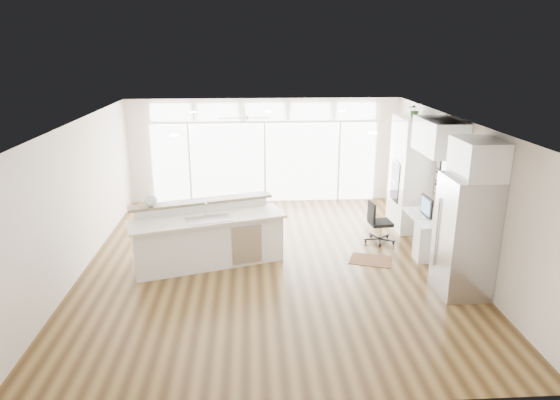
{
  "coord_description": "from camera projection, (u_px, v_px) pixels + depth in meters",
  "views": [
    {
      "loc": [
        -0.38,
        -8.76,
        4.01
      ],
      "look_at": [
        0.19,
        0.6,
        1.07
      ],
      "focal_mm": 32.0,
      "sensor_mm": 36.0,
      "label": 1
    }
  ],
  "objects": [
    {
      "name": "floor",
      "position": [
        272.0,
        263.0,
        9.57
      ],
      "size": [
        7.0,
        8.0,
        0.02
      ],
      "primitive_type": "cube",
      "color": "#432D14",
      "rests_on": "ground"
    },
    {
      "name": "potted_plant",
      "position": [
        415.0,
        111.0,
        10.68
      ],
      "size": [
        0.33,
        0.35,
        0.25
      ],
      "primitive_type": "imported",
      "rotation": [
        0.0,
        0.0,
        -0.11
      ],
      "color": "#2F632A",
      "rests_on": "oven_cabinet"
    },
    {
      "name": "wall_left",
      "position": [
        77.0,
        199.0,
        8.96
      ],
      "size": [
        0.04,
        8.0,
        2.7
      ],
      "primitive_type": "cube",
      "color": "silver",
      "rests_on": "floor"
    },
    {
      "name": "fridge_cabinet",
      "position": [
        478.0,
        158.0,
        7.78
      ],
      "size": [
        0.64,
        0.9,
        0.6
      ],
      "primitive_type": "cube",
      "color": "white",
      "rests_on": "wall_right"
    },
    {
      "name": "rug",
      "position": [
        371.0,
        260.0,
        9.66
      ],
      "size": [
        0.94,
        0.81,
        0.01
      ],
      "primitive_type": "cube",
      "rotation": [
        0.0,
        0.0,
        -0.35
      ],
      "color": "#3B2012",
      "rests_on": "floor"
    },
    {
      "name": "wall_back",
      "position": [
        265.0,
        151.0,
        12.97
      ],
      "size": [
        7.0,
        0.04,
        2.7
      ],
      "primitive_type": "cube",
      "color": "silver",
      "rests_on": "floor"
    },
    {
      "name": "wall_front",
      "position": [
        289.0,
        303.0,
        5.35
      ],
      "size": [
        7.0,
        0.04,
        2.7
      ],
      "primitive_type": "cube",
      "color": "silver",
      "rests_on": "floor"
    },
    {
      "name": "upper_cabinets",
      "position": [
        440.0,
        137.0,
        9.34
      ],
      "size": [
        0.64,
        1.3,
        0.64
      ],
      "primitive_type": "cube",
      "color": "white",
      "rests_on": "wall_right"
    },
    {
      "name": "refrigerator",
      "position": [
        465.0,
        236.0,
        8.16
      ],
      "size": [
        0.76,
        0.9,
        2.0
      ],
      "primitive_type": "cube",
      "color": "#B8B8BD",
      "rests_on": "floor"
    },
    {
      "name": "fishbowl",
      "position": [
        151.0,
        200.0,
        9.17
      ],
      "size": [
        0.33,
        0.33,
        0.24
      ],
      "primitive_type": "sphere",
      "rotation": [
        0.0,
        0.0,
        0.45
      ],
      "color": "white",
      "rests_on": "kitchen_island"
    },
    {
      "name": "kitchen_island",
      "position": [
        208.0,
        236.0,
        9.34
      ],
      "size": [
        3.06,
        1.88,
        1.14
      ],
      "primitive_type": "cube",
      "rotation": [
        0.0,
        0.0,
        0.3
      ],
      "color": "white",
      "rests_on": "floor"
    },
    {
      "name": "office_chair",
      "position": [
        381.0,
        222.0,
        10.43
      ],
      "size": [
        0.49,
        0.46,
        0.88
      ],
      "primitive_type": "cube",
      "rotation": [
        0.0,
        0.0,
        0.09
      ],
      "color": "black",
      "rests_on": "floor"
    },
    {
      "name": "oven_cabinet",
      "position": [
        410.0,
        174.0,
        11.09
      ],
      "size": [
        0.64,
        1.2,
        2.5
      ],
      "primitive_type": "cube",
      "color": "white",
      "rests_on": "floor"
    },
    {
      "name": "ceiling_fan",
      "position": [
        244.0,
        113.0,
        11.46
      ],
      "size": [
        1.16,
        1.16,
        0.32
      ],
      "primitive_type": "cube",
      "color": "white",
      "rests_on": "ceiling"
    },
    {
      "name": "framed_photos",
      "position": [
        438.0,
        177.0,
        10.23
      ],
      "size": [
        0.06,
        0.22,
        0.8
      ],
      "primitive_type": "cube",
      "color": "black",
      "rests_on": "wall_right"
    },
    {
      "name": "transom_row",
      "position": [
        264.0,
        111.0,
        12.61
      ],
      "size": [
        5.9,
        0.06,
        0.4
      ],
      "primitive_type": "cube",
      "color": "white",
      "rests_on": "wall_back"
    },
    {
      "name": "desk_window",
      "position": [
        450.0,
        178.0,
        9.59
      ],
      "size": [
        0.04,
        0.85,
        0.85
      ],
      "primitive_type": "cube",
      "color": "white",
      "rests_on": "wall_right"
    },
    {
      "name": "desk_nook",
      "position": [
        428.0,
        235.0,
        9.92
      ],
      "size": [
        0.72,
        1.3,
        0.76
      ],
      "primitive_type": "cube",
      "color": "white",
      "rests_on": "floor"
    },
    {
      "name": "wall_right",
      "position": [
        457.0,
        192.0,
        9.37
      ],
      "size": [
        0.04,
        8.0,
        2.7
      ],
      "primitive_type": "cube",
      "color": "silver",
      "rests_on": "floor"
    },
    {
      "name": "monitor",
      "position": [
        427.0,
        206.0,
        9.74
      ],
      "size": [
        0.11,
        0.52,
        0.43
      ],
      "primitive_type": "cube",
      "rotation": [
        0.0,
        0.0,
        0.04
      ],
      "color": "black",
      "rests_on": "desk_nook"
    },
    {
      "name": "glass_wall",
      "position": [
        265.0,
        163.0,
        13.01
      ],
      "size": [
        5.8,
        0.06,
        2.08
      ],
      "primitive_type": "cube",
      "color": "white",
      "rests_on": "wall_back"
    },
    {
      "name": "keyboard",
      "position": [
        417.0,
        217.0,
        9.79
      ],
      "size": [
        0.12,
        0.31,
        0.02
      ],
      "primitive_type": "cube",
      "rotation": [
        0.0,
        0.0,
        -0.01
      ],
      "color": "silver",
      "rests_on": "desk_nook"
    },
    {
      "name": "ceiling",
      "position": [
        271.0,
        122.0,
        8.76
      ],
      "size": [
        7.0,
        8.0,
        0.02
      ],
      "primitive_type": "cube",
      "color": "silver",
      "rests_on": "wall_back"
    },
    {
      "name": "recessed_lights",
      "position": [
        271.0,
        121.0,
        8.96
      ],
      "size": [
        3.4,
        3.0,
        0.02
      ],
      "primitive_type": "cube",
      "color": "#F3E5CE",
      "rests_on": "ceiling"
    }
  ]
}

